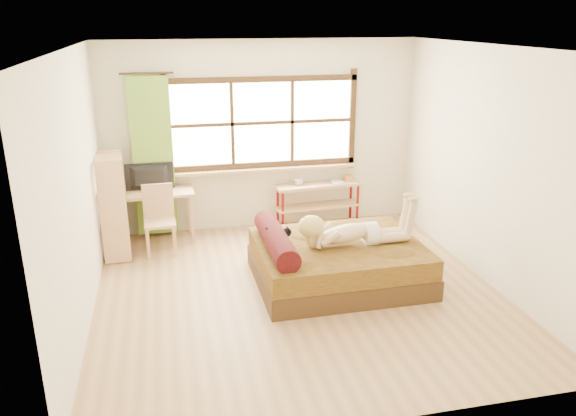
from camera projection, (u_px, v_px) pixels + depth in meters
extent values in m
plane|color=#9E754C|center=(298.00, 292.00, 6.43)|extent=(4.50, 4.50, 0.00)
plane|color=white|center=(300.00, 47.00, 5.55)|extent=(4.50, 4.50, 0.00)
plane|color=silver|center=(262.00, 136.00, 8.06)|extent=(4.50, 0.00, 4.50)
plane|color=silver|center=(374.00, 265.00, 3.91)|extent=(4.50, 0.00, 4.50)
plane|color=silver|center=(77.00, 192.00, 5.53)|extent=(0.00, 4.50, 4.50)
plane|color=silver|center=(489.00, 167.00, 6.45)|extent=(0.00, 4.50, 4.50)
cube|color=#FFEDBF|center=(262.00, 123.00, 7.99)|extent=(2.60, 0.01, 1.30)
cube|color=tan|center=(264.00, 169.00, 8.14)|extent=(2.80, 0.16, 0.04)
cube|color=#578E26|center=(153.00, 158.00, 7.70)|extent=(0.55, 0.10, 2.20)
cube|color=#382410|center=(338.00, 271.00, 6.66)|extent=(1.95, 1.56, 0.24)
cube|color=#3C260D|center=(339.00, 253.00, 6.58)|extent=(1.91, 1.53, 0.24)
cylinder|color=black|center=(276.00, 240.00, 6.34)|extent=(0.28, 1.31, 0.27)
cube|color=tan|center=(151.00, 193.00, 7.67)|extent=(1.17, 0.57, 0.04)
cube|color=tan|center=(113.00, 226.00, 7.47)|extent=(0.05, 0.05, 0.69)
cube|color=tan|center=(192.00, 219.00, 7.72)|extent=(0.05, 0.05, 0.69)
cube|color=tan|center=(114.00, 216.00, 7.85)|extent=(0.05, 0.05, 0.69)
cube|color=tan|center=(190.00, 209.00, 8.10)|extent=(0.05, 0.05, 0.69)
imported|color=black|center=(150.00, 177.00, 7.65)|extent=(0.65, 0.11, 0.38)
cube|color=tan|center=(160.00, 223.00, 7.36)|extent=(0.42, 0.42, 0.04)
cube|color=tan|center=(158.00, 200.00, 7.45)|extent=(0.40, 0.05, 0.46)
cube|color=tan|center=(148.00, 244.00, 7.24)|extent=(0.04, 0.04, 0.40)
cube|color=tan|center=(175.00, 242.00, 7.32)|extent=(0.04, 0.04, 0.40)
cube|color=tan|center=(148.00, 235.00, 7.55)|extent=(0.04, 0.04, 0.40)
cube|color=tan|center=(173.00, 232.00, 7.63)|extent=(0.04, 0.04, 0.40)
cube|color=tan|center=(318.00, 185.00, 8.30)|extent=(1.31, 0.43, 0.04)
cube|color=tan|center=(318.00, 206.00, 8.40)|extent=(1.31, 0.43, 0.03)
cylinder|color=#6D0B09|center=(283.00, 211.00, 8.11)|extent=(0.04, 0.04, 0.64)
cylinder|color=#6D0B09|center=(358.00, 203.00, 8.45)|extent=(0.04, 0.04, 0.64)
cylinder|color=#6D0B09|center=(278.00, 205.00, 8.34)|extent=(0.04, 0.04, 0.64)
cylinder|color=#6D0B09|center=(351.00, 198.00, 8.68)|extent=(0.04, 0.04, 0.64)
cube|color=orange|center=(348.00, 178.00, 8.41)|extent=(0.12, 0.12, 0.09)
imported|color=gray|center=(299.00, 182.00, 8.21)|extent=(0.13, 0.13, 0.10)
imported|color=gray|center=(331.00, 182.00, 8.33)|extent=(0.18, 0.24, 0.02)
cube|color=tan|center=(118.00, 251.00, 7.40)|extent=(0.37, 0.57, 0.03)
cube|color=tan|center=(115.00, 221.00, 7.26)|extent=(0.37, 0.57, 0.03)
cube|color=tan|center=(112.00, 191.00, 7.12)|extent=(0.37, 0.57, 0.03)
cube|color=tan|center=(108.00, 159.00, 6.99)|extent=(0.37, 0.57, 0.03)
cube|color=tan|center=(114.00, 213.00, 6.94)|extent=(0.33, 0.06, 1.34)
cube|color=tan|center=(113.00, 200.00, 7.44)|extent=(0.33, 0.06, 1.34)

